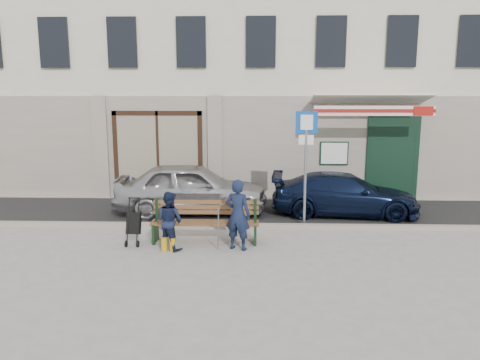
{
  "coord_description": "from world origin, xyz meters",
  "views": [
    {
      "loc": [
        -0.16,
        -9.62,
        3.3
      ],
      "look_at": [
        -0.52,
        1.6,
        1.2
      ],
      "focal_mm": 35.0,
      "sensor_mm": 36.0,
      "label": 1
    }
  ],
  "objects_px": {
    "bench": "(203,222)",
    "stroller": "(134,224)",
    "car_navy": "(345,194)",
    "parking_sign": "(306,149)",
    "car_silver": "(192,188)",
    "man": "(238,215)",
    "woman": "(170,221)"
  },
  "relations": [
    {
      "from": "bench",
      "to": "woman",
      "type": "relative_size",
      "value": 1.9
    },
    {
      "from": "car_navy",
      "to": "bench",
      "type": "bearing_deg",
      "value": 129.95
    },
    {
      "from": "parking_sign",
      "to": "stroller",
      "type": "xyz_separation_m",
      "value": [
        -3.9,
        -1.55,
        -1.48
      ]
    },
    {
      "from": "man",
      "to": "woman",
      "type": "distance_m",
      "value": 1.46
    },
    {
      "from": "man",
      "to": "woman",
      "type": "height_order",
      "value": "man"
    },
    {
      "from": "car_silver",
      "to": "bench",
      "type": "distance_m",
      "value": 2.63
    },
    {
      "from": "car_silver",
      "to": "man",
      "type": "relative_size",
      "value": 2.74
    },
    {
      "from": "woman",
      "to": "stroller",
      "type": "bearing_deg",
      "value": 11.83
    },
    {
      "from": "bench",
      "to": "man",
      "type": "height_order",
      "value": "man"
    },
    {
      "from": "car_navy",
      "to": "stroller",
      "type": "bearing_deg",
      "value": 123.18
    },
    {
      "from": "car_silver",
      "to": "woman",
      "type": "relative_size",
      "value": 3.31
    },
    {
      "from": "car_silver",
      "to": "parking_sign",
      "type": "bearing_deg",
      "value": -114.29
    },
    {
      "from": "man",
      "to": "bench",
      "type": "bearing_deg",
      "value": -10.55
    },
    {
      "from": "bench",
      "to": "stroller",
      "type": "distance_m",
      "value": 1.52
    },
    {
      "from": "parking_sign",
      "to": "bench",
      "type": "distance_m",
      "value": 3.11
    },
    {
      "from": "car_silver",
      "to": "parking_sign",
      "type": "height_order",
      "value": "parking_sign"
    },
    {
      "from": "man",
      "to": "woman",
      "type": "relative_size",
      "value": 1.21
    },
    {
      "from": "parking_sign",
      "to": "woman",
      "type": "height_order",
      "value": "parking_sign"
    },
    {
      "from": "car_silver",
      "to": "stroller",
      "type": "height_order",
      "value": "car_silver"
    },
    {
      "from": "car_silver",
      "to": "stroller",
      "type": "bearing_deg",
      "value": 159.64
    },
    {
      "from": "car_navy",
      "to": "woman",
      "type": "xyz_separation_m",
      "value": [
        -4.26,
        -3.02,
        0.06
      ]
    },
    {
      "from": "car_silver",
      "to": "bench",
      "type": "relative_size",
      "value": 1.74
    },
    {
      "from": "car_navy",
      "to": "bench",
      "type": "distance_m",
      "value": 4.4
    },
    {
      "from": "car_silver",
      "to": "parking_sign",
      "type": "distance_m",
      "value": 3.45
    },
    {
      "from": "car_navy",
      "to": "stroller",
      "type": "height_order",
      "value": "car_navy"
    },
    {
      "from": "bench",
      "to": "woman",
      "type": "height_order",
      "value": "woman"
    },
    {
      "from": "parking_sign",
      "to": "man",
      "type": "distance_m",
      "value": 2.68
    },
    {
      "from": "bench",
      "to": "man",
      "type": "xyz_separation_m",
      "value": [
        0.8,
        -0.47,
        0.3
      ]
    },
    {
      "from": "car_silver",
      "to": "man",
      "type": "height_order",
      "value": "man"
    },
    {
      "from": "car_navy",
      "to": "parking_sign",
      "type": "height_order",
      "value": "parking_sign"
    },
    {
      "from": "stroller",
      "to": "woman",
      "type": "bearing_deg",
      "value": -14.76
    },
    {
      "from": "stroller",
      "to": "man",
      "type": "bearing_deg",
      "value": -2.28
    }
  ]
}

